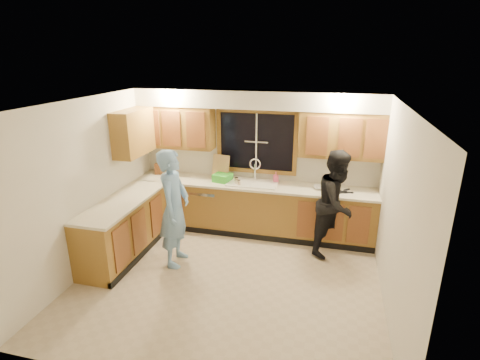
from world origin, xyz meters
name	(u,v)px	position (x,y,z in m)	size (l,w,h in m)	color
floor	(228,280)	(0.00, 0.00, 0.00)	(4.20, 4.20, 0.00)	tan
ceiling	(226,103)	(0.00, 0.00, 2.50)	(4.20, 4.20, 0.00)	white
wall_back	(256,161)	(0.00, 1.90, 1.25)	(4.20, 4.20, 0.00)	silver
wall_left	(88,186)	(-2.10, 0.00, 1.25)	(3.80, 3.80, 0.00)	silver
wall_right	(396,215)	(2.10, 0.00, 1.25)	(3.80, 3.80, 0.00)	silver
base_cabinets_back	(252,209)	(0.00, 1.60, 0.44)	(4.20, 0.60, 0.88)	olive
base_cabinets_left	(125,228)	(-1.80, 0.35, 0.44)	(0.60, 1.90, 0.88)	olive
countertop_back	(252,185)	(0.00, 1.58, 0.90)	(4.20, 0.63, 0.04)	beige
countertop_left	(123,202)	(-1.79, 0.35, 0.90)	(0.63, 1.90, 0.04)	beige
upper_cabinets_left	(177,127)	(-1.43, 1.73, 1.83)	(1.35, 0.33, 0.75)	olive
upper_cabinets_right	(341,135)	(1.43, 1.73, 1.83)	(1.35, 0.33, 0.75)	olive
upper_cabinets_return	(134,132)	(-1.94, 1.12, 1.83)	(0.33, 0.90, 0.75)	olive
soffit	(255,100)	(0.00, 1.72, 2.35)	(4.20, 0.35, 0.30)	beige
window_frame	(256,142)	(0.00, 1.89, 1.60)	(1.44, 0.03, 1.14)	black
sink	(253,187)	(0.00, 1.60, 0.86)	(0.86, 0.52, 0.57)	white
dishwasher	(207,206)	(-0.85, 1.59, 0.41)	(0.60, 0.56, 0.82)	white
stove	(104,245)	(-1.80, -0.22, 0.45)	(0.58, 0.75, 0.90)	white
man	(174,208)	(-0.91, 0.30, 0.90)	(0.65, 0.43, 1.79)	#6E9CD0
woman	(337,203)	(1.44, 1.21, 0.85)	(0.83, 0.65, 1.70)	black
knife_block	(158,169)	(-1.83, 1.71, 1.02)	(0.11, 0.09, 0.20)	brown
cutting_board	(221,167)	(-0.62, 1.74, 1.14)	(0.33, 0.02, 0.44)	tan
dish_crate	(223,178)	(-0.54, 1.60, 0.99)	(0.29, 0.27, 0.14)	green
soap_bottle	(276,177)	(0.38, 1.75, 1.02)	(0.09, 0.09, 0.19)	#EF5A88
bowl	(320,187)	(1.15, 1.62, 0.95)	(0.20, 0.20, 0.05)	silver
can_left	(237,181)	(-0.26, 1.49, 0.98)	(0.07, 0.07, 0.13)	beige
can_right	(239,183)	(-0.20, 1.42, 0.97)	(0.06, 0.06, 0.11)	beige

